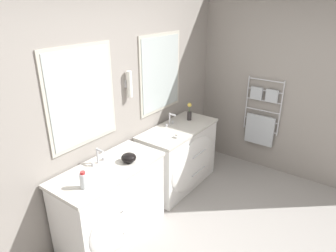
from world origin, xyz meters
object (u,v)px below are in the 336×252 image
Objects in this scene: vanity_left at (114,203)px; vanity_right at (180,157)px; amenity_bowl at (129,158)px; toiletry_bottle at (84,180)px; flower_vase at (189,113)px.

vanity_left is 1.00× the size of vanity_right.
vanity_left is 7.55× the size of amenity_bowl.
vanity_left is 0.62m from toiletry_bottle.
vanity_right is 4.76× the size of flower_vase.
toiletry_bottle is at bearing -176.25° from flower_vase.
amenity_bowl reaches higher than vanity_left.
vanity_left is 4.76× the size of flower_vase.
amenity_bowl is at bearing -174.66° from flower_vase.
toiletry_bottle is 0.57m from amenity_bowl.
toiletry_bottle is 1.93m from flower_vase.
vanity_left is at bearing 8.44° from toiletry_bottle.
vanity_left is 1.64m from flower_vase.
vanity_right is 7.55× the size of amenity_bowl.
flower_vase is (1.35, 0.13, 0.06)m from amenity_bowl.
vanity_right is 1.14m from amenity_bowl.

